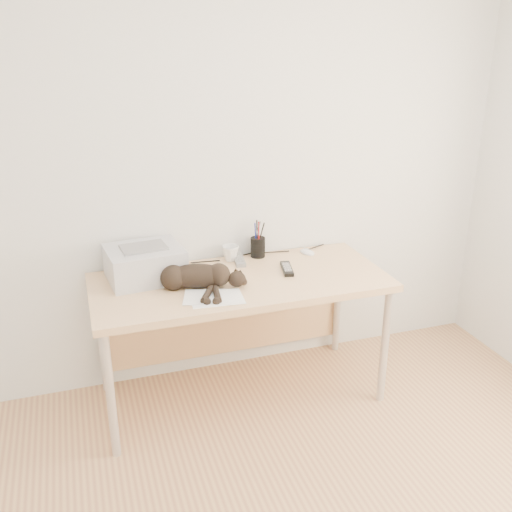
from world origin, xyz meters
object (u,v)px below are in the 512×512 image
object	(u,v)px
pen_cup	(258,247)
printer	(145,263)
mouse	(307,251)
desk	(236,295)
mug	(231,253)
cat	(194,277)

from	to	relation	value
pen_cup	printer	bearing A→B (deg)	-170.04
printer	mouse	distance (m)	0.99
desk	printer	distance (m)	0.54
mug	cat	bearing A→B (deg)	-131.98
mug	pen_cup	bearing A→B (deg)	3.32
printer	mug	size ratio (longest dim) A/B	4.37
desk	mug	size ratio (longest dim) A/B	16.45
cat	mug	distance (m)	0.43
desk	mug	world-z (taller)	mug
cat	mug	bearing A→B (deg)	63.81
cat	mouse	distance (m)	0.81
cat	pen_cup	distance (m)	0.56
pen_cup	mug	bearing A→B (deg)	-176.68
printer	mug	bearing A→B (deg)	12.15
cat	mug	xyz separation A→B (m)	(0.29, 0.32, -0.01)
printer	mouse	bearing A→B (deg)	4.51
desk	pen_cup	size ratio (longest dim) A/B	7.23
desk	printer	size ratio (longest dim) A/B	3.76
printer	desk	bearing A→B (deg)	-9.77
printer	cat	size ratio (longest dim) A/B	0.73
desk	cat	world-z (taller)	cat
cat	mouse	bearing A→B (deg)	36.35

